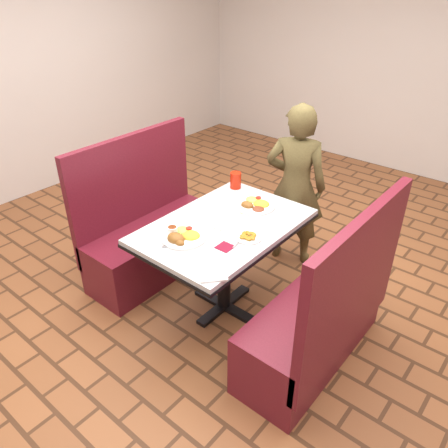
{
  "coord_description": "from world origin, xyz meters",
  "views": [
    {
      "loc": [
        1.66,
        -2.0,
        2.29
      ],
      "look_at": [
        0.0,
        0.0,
        0.75
      ],
      "focal_mm": 35.0,
      "sensor_mm": 36.0,
      "label": 1
    }
  ],
  "objects": [
    {
      "name": "red_tumbler",
      "position": [
        -0.3,
        0.5,
        0.82
      ],
      "size": [
        0.09,
        0.09,
        0.13
      ],
      "primitive_type": "cylinder",
      "color": "red",
      "rests_on": "dining_table"
    },
    {
      "name": "spoon_utensil",
      "position": [
        0.23,
        -0.13,
        0.75
      ],
      "size": [
        0.02,
        0.13,
        0.0
      ],
      "primitive_type": "cube",
      "rotation": [
        0.0,
        0.0,
        0.12
      ],
      "color": "silver",
      "rests_on": "dining_table"
    },
    {
      "name": "room",
      "position": [
        0.0,
        0.0,
        1.91
      ],
      "size": [
        7.0,
        7.04,
        2.82
      ],
      "color": "brown",
      "rests_on": "ground"
    },
    {
      "name": "booth_bench_right",
      "position": [
        0.8,
        0.0,
        0.33
      ],
      "size": [
        0.47,
        1.2,
        1.17
      ],
      "color": "maroon",
      "rests_on": "ground"
    },
    {
      "name": "plantain_plate",
      "position": [
        0.24,
        -0.04,
        0.76
      ],
      "size": [
        0.18,
        0.18,
        0.03
      ],
      "rotation": [
        0.0,
        0.0,
        0.41
      ],
      "color": "white",
      "rests_on": "dining_table"
    },
    {
      "name": "lettuce_shreds",
      "position": [
        0.04,
        0.06,
        0.75
      ],
      "size": [
        0.28,
        0.32,
        0.0
      ],
      "primitive_type": null,
      "color": "#9BC34E",
      "rests_on": "dining_table"
    },
    {
      "name": "maroon_napkin",
      "position": [
        0.19,
        -0.22,
        0.75
      ],
      "size": [
        0.1,
        0.1,
        0.0
      ],
      "primitive_type": "cube",
      "rotation": [
        0.0,
        0.0,
        0.02
      ],
      "color": "maroon",
      "rests_on": "dining_table"
    },
    {
      "name": "fork_utensil",
      "position": [
        -0.11,
        -0.39,
        0.76
      ],
      "size": [
        0.02,
        0.15,
        0.0
      ],
      "primitive_type": "cube",
      "rotation": [
        0.0,
        0.0,
        0.09
      ],
      "color": "silver",
      "rests_on": "dining_table"
    },
    {
      "name": "booth_bench_left",
      "position": [
        -0.8,
        0.0,
        0.33
      ],
      "size": [
        0.47,
        1.2,
        1.17
      ],
      "color": "maroon",
      "rests_on": "ground"
    },
    {
      "name": "paper_napkin",
      "position": [
        0.29,
        -0.46,
        0.76
      ],
      "size": [
        0.27,
        0.26,
        0.01
      ],
      "primitive_type": "cube",
      "rotation": [
        0.0,
        0.0,
        -0.72
      ],
      "color": "white",
      "rests_on": "dining_table"
    },
    {
      "name": "diner_person",
      "position": [
        0.01,
        0.92,
        0.7
      ],
      "size": [
        0.6,
        0.5,
        1.4
      ],
      "primitive_type": "imported",
      "rotation": [
        0.0,
        0.0,
        3.53
      ],
      "color": "brown",
      "rests_on": "ground"
    },
    {
      "name": "knife_utensil",
      "position": [
        -0.09,
        -0.4,
        0.76
      ],
      "size": [
        0.05,
        0.19,
        0.0
      ],
      "primitive_type": "cube",
      "rotation": [
        0.0,
        0.0,
        -0.23
      ],
      "color": "silver",
      "rests_on": "dining_table"
    },
    {
      "name": "far_dinner_plate",
      "position": [
        0.02,
        0.35,
        0.78
      ],
      "size": [
        0.3,
        0.3,
        0.08
      ],
      "rotation": [
        0.0,
        0.0,
        0.35
      ],
      "color": "white",
      "rests_on": "dining_table"
    },
    {
      "name": "near_dinner_plate",
      "position": [
        -0.09,
        -0.32,
        0.78
      ],
      "size": [
        0.29,
        0.29,
        0.09
      ],
      "rotation": [
        0.0,
        0.0,
        0.02
      ],
      "color": "white",
      "rests_on": "dining_table"
    },
    {
      "name": "dining_table",
      "position": [
        0.0,
        0.0,
        0.65
      ],
      "size": [
        0.81,
        1.21,
        0.75
      ],
      "color": "silver",
      "rests_on": "ground"
    }
  ]
}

